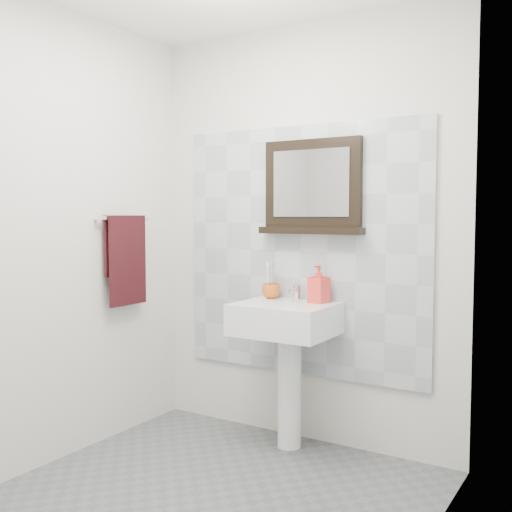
{
  "coord_description": "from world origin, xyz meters",
  "views": [
    {
      "loc": [
        1.67,
        -2.12,
        1.36
      ],
      "look_at": [
        0.01,
        0.55,
        1.15
      ],
      "focal_mm": 42.0,
      "sensor_mm": 36.0,
      "label": 1
    }
  ],
  "objects_px": {
    "soap_dispenser": "(319,284)",
    "hand_towel": "(126,253)",
    "pedestal_sink": "(286,335)",
    "framed_mirror": "(312,189)",
    "toothbrush_cup": "(271,291)"
  },
  "relations": [
    {
      "from": "pedestal_sink",
      "to": "toothbrush_cup",
      "type": "xyz_separation_m",
      "value": [
        -0.18,
        0.13,
        0.23
      ]
    },
    {
      "from": "toothbrush_cup",
      "to": "soap_dispenser",
      "type": "xyz_separation_m",
      "value": [
        0.33,
        -0.01,
        0.06
      ]
    },
    {
      "from": "soap_dispenser",
      "to": "framed_mirror",
      "type": "height_order",
      "value": "framed_mirror"
    },
    {
      "from": "toothbrush_cup",
      "to": "soap_dispenser",
      "type": "relative_size",
      "value": 0.51
    },
    {
      "from": "framed_mirror",
      "to": "hand_towel",
      "type": "height_order",
      "value": "framed_mirror"
    },
    {
      "from": "framed_mirror",
      "to": "pedestal_sink",
      "type": "bearing_deg",
      "value": -111.29
    },
    {
      "from": "toothbrush_cup",
      "to": "hand_towel",
      "type": "relative_size",
      "value": 0.2
    },
    {
      "from": "toothbrush_cup",
      "to": "framed_mirror",
      "type": "xyz_separation_m",
      "value": [
        0.25,
        0.06,
        0.61
      ]
    },
    {
      "from": "soap_dispenser",
      "to": "framed_mirror",
      "type": "bearing_deg",
      "value": 150.42
    },
    {
      "from": "hand_towel",
      "to": "pedestal_sink",
      "type": "bearing_deg",
      "value": 17.59
    },
    {
      "from": "soap_dispenser",
      "to": "hand_towel",
      "type": "relative_size",
      "value": 0.4
    },
    {
      "from": "toothbrush_cup",
      "to": "soap_dispenser",
      "type": "bearing_deg",
      "value": -1.59
    },
    {
      "from": "pedestal_sink",
      "to": "framed_mirror",
      "type": "height_order",
      "value": "framed_mirror"
    },
    {
      "from": "soap_dispenser",
      "to": "toothbrush_cup",
      "type": "bearing_deg",
      "value": -170.61
    },
    {
      "from": "pedestal_sink",
      "to": "soap_dispenser",
      "type": "relative_size",
      "value": 4.4
    }
  ]
}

